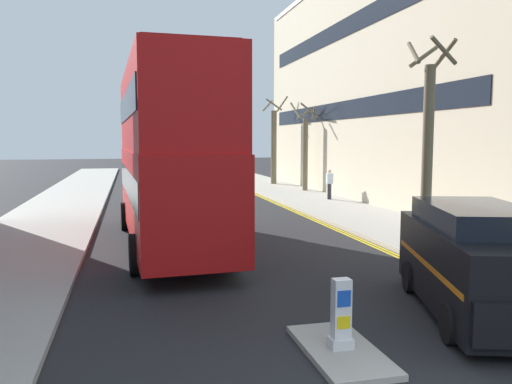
{
  "coord_description": "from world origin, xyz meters",
  "views": [
    {
      "loc": [
        -3.15,
        -3.8,
        3.37
      ],
      "look_at": [
        0.5,
        11.0,
        1.8
      ],
      "focal_mm": 35.74,
      "sensor_mm": 36.0,
      "label": 1
    }
  ],
  "objects": [
    {
      "name": "taxi_minivan",
      "position": [
        3.2,
        4.34,
        1.07
      ],
      "size": [
        3.24,
        5.15,
        2.12
      ],
      "color": "black",
      "rests_on": "ground"
    },
    {
      "name": "double_decker_bus_away",
      "position": [
        -1.99,
        12.42,
        3.03
      ],
      "size": [
        3.16,
        10.9,
        5.64
      ],
      "color": "red",
      "rests_on": "ground"
    },
    {
      "name": "keep_left_bollard",
      "position": [
        0.0,
        3.39,
        0.61
      ],
      "size": [
        0.36,
        0.28,
        1.11
      ],
      "color": "silver",
      "rests_on": "traffic_island"
    },
    {
      "name": "street_tree_mid",
      "position": [
        5.06,
        9.11,
        3.13
      ],
      "size": [
        1.24,
        1.24,
        6.03
      ],
      "color": "#6B6047",
      "rests_on": "sidewalk_right"
    },
    {
      "name": "street_tree_near",
      "position": [
        7.09,
        32.25,
        3.0
      ],
      "size": [
        1.76,
        1.66,
        6.37
      ],
      "color": "#6B6047",
      "rests_on": "sidewalk_right"
    },
    {
      "name": "pedestrian_far",
      "position": [
        7.32,
        21.97,
        0.99
      ],
      "size": [
        0.34,
        0.22,
        1.62
      ],
      "color": "#2D2D38",
      "rests_on": "sidewalk_right"
    },
    {
      "name": "street_tree_far",
      "position": [
        7.68,
        27.0,
        2.8
      ],
      "size": [
        1.59,
        1.49,
        5.61
      ],
      "color": "#6B6047",
      "rests_on": "sidewalk_right"
    },
    {
      "name": "sidewalk_left",
      "position": [
        -6.5,
        16.0,
        0.07
      ],
      "size": [
        4.0,
        80.0,
        0.14
      ],
      "primitive_type": "cube",
      "color": "#ADA89E",
      "rests_on": "ground"
    },
    {
      "name": "townhouse_terrace_right",
      "position": [
        13.5,
        23.23,
        6.6
      ],
      "size": [
        10.08,
        28.0,
        13.2
      ],
      "color": "beige",
      "rests_on": "ground"
    },
    {
      "name": "kerb_line_outer",
      "position": [
        4.4,
        14.0,
        0.0
      ],
      "size": [
        0.1,
        56.0,
        0.01
      ],
      "primitive_type": "cube",
      "color": "yellow",
      "rests_on": "ground"
    },
    {
      "name": "sidewalk_right",
      "position": [
        6.5,
        16.0,
        0.07
      ],
      "size": [
        4.0,
        80.0,
        0.14
      ],
      "primitive_type": "cube",
      "color": "#ADA89E",
      "rests_on": "ground"
    },
    {
      "name": "traffic_island",
      "position": [
        0.0,
        3.4,
        0.05
      ],
      "size": [
        1.1,
        2.2,
        0.1
      ],
      "primitive_type": "cube",
      "color": "#ADA89E",
      "rests_on": "ground"
    },
    {
      "name": "kerb_line_inner",
      "position": [
        4.24,
        14.0,
        0.0
      ],
      "size": [
        0.1,
        56.0,
        0.01
      ],
      "primitive_type": "cube",
      "color": "yellow",
      "rests_on": "ground"
    }
  ]
}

